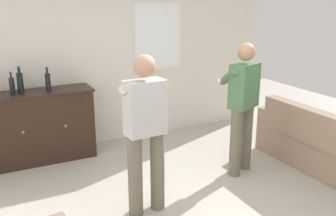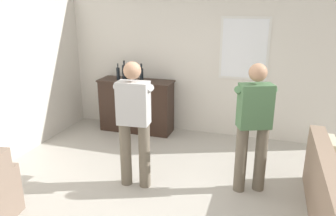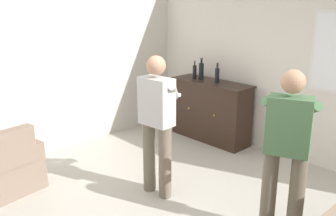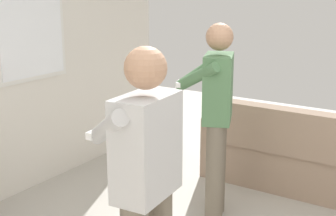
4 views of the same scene
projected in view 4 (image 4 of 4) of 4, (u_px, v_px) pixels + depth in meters
The scene contains 3 objects.
couch at pixel (329, 164), 4.40m from camera, with size 0.57×2.51×0.85m.
person_standing_left at pixel (145, 185), 2.50m from camera, with size 0.56×0.49×1.68m.
person_standing_right at pixel (216, 114), 3.85m from camera, with size 0.52×0.52×1.68m.
Camera 4 is at (-2.35, -0.90, 1.98)m, focal length 50.00 mm.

